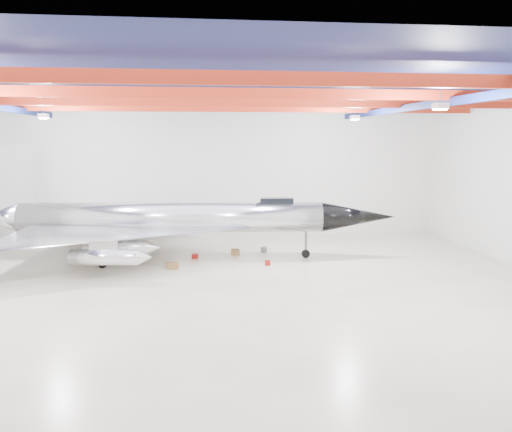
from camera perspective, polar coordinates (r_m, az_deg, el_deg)
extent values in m
plane|color=#B9AC93|center=(28.20, -5.45, -8.31)|extent=(40.00, 40.00, 0.00)
plane|color=silver|center=(42.04, -5.96, 5.00)|extent=(40.00, 0.00, 40.00)
plane|color=#0A0F38|center=(27.08, -5.80, 14.53)|extent=(40.00, 40.00, 0.00)
cube|color=#9C2411|center=(18.07, -5.38, 15.47)|extent=(39.50, 0.25, 0.50)
cube|color=#9C2411|center=(24.04, -5.68, 13.81)|extent=(39.50, 0.25, 0.50)
cube|color=#9C2411|center=(30.02, -5.86, 12.82)|extent=(39.50, 0.25, 0.50)
cube|color=#9C2411|center=(36.01, -5.98, 12.16)|extent=(39.50, 0.25, 0.50)
cube|color=#0C194D|center=(29.71, 18.60, 11.87)|extent=(0.25, 29.50, 0.40)
cube|color=silver|center=(23.43, 20.32, 11.73)|extent=(0.55, 0.55, 0.25)
cube|color=silver|center=(34.34, -23.13, 10.49)|extent=(0.55, 0.55, 0.25)
cube|color=silver|center=(34.57, 11.23, 11.01)|extent=(0.55, 0.55, 0.25)
cylinder|color=silver|center=(34.97, -9.60, -0.15)|extent=(20.84, 4.11, 2.07)
cone|color=black|center=(35.39, 11.62, -0.10)|extent=(5.36, 2.58, 2.07)
cube|color=silver|center=(37.89, -26.24, 3.86)|extent=(2.90, 0.41, 4.67)
cube|color=black|center=(34.46, 2.37, 1.67)|extent=(2.35, 1.05, 0.52)
cylinder|color=silver|center=(30.45, -16.97, -4.54)|extent=(4.01, 1.32, 0.93)
cylinder|color=silver|center=(32.88, -15.73, -3.51)|extent=(4.01, 1.32, 0.93)
cylinder|color=silver|center=(38.80, -13.39, -1.55)|extent=(4.01, 1.32, 0.93)
cylinder|color=silver|center=(41.30, -12.62, -0.90)|extent=(4.01, 1.32, 0.93)
cylinder|color=#59595B|center=(35.15, 5.72, -3.29)|extent=(0.19, 0.19, 1.87)
cylinder|color=black|center=(35.29, 5.71, -4.31)|extent=(0.60, 0.28, 0.58)
cylinder|color=#59595B|center=(33.76, -17.17, -4.15)|extent=(0.19, 0.19, 1.87)
cylinder|color=black|center=(33.90, -17.12, -5.21)|extent=(0.60, 0.28, 0.58)
cylinder|color=#59595B|center=(38.64, -15.03, -2.44)|extent=(0.19, 0.19, 1.87)
cylinder|color=black|center=(38.77, -15.00, -3.37)|extent=(0.60, 0.28, 0.58)
cube|color=olive|center=(33.15, -9.81, -5.49)|extent=(0.54, 0.48, 0.32)
cube|color=maroon|center=(35.23, -6.99, -4.57)|extent=(0.47, 0.38, 0.32)
cube|color=olive|center=(35.96, -2.39, -4.15)|extent=(0.61, 0.49, 0.42)
cube|color=#59595B|center=(35.62, -15.24, -4.73)|extent=(0.41, 0.36, 0.25)
cylinder|color=maroon|center=(33.13, 1.34, -5.36)|extent=(0.45, 0.45, 0.33)
cube|color=olive|center=(32.60, -9.43, -5.65)|extent=(0.71, 0.64, 0.41)
cylinder|color=#59595B|center=(36.81, 0.90, -3.85)|extent=(0.59, 0.59, 0.41)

